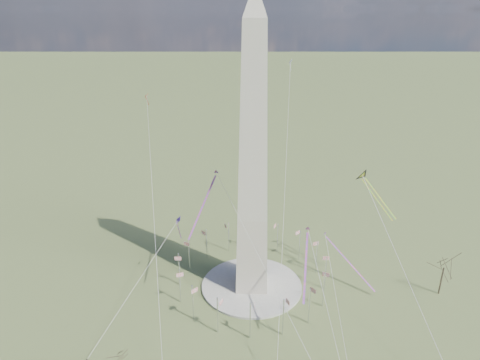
{
  "coord_description": "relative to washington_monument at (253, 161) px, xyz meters",
  "views": [
    {
      "loc": [
        1.73,
        -128.84,
        93.06
      ],
      "look_at": [
        -4.23,
        0.0,
        41.35
      ],
      "focal_mm": 32.0,
      "sensor_mm": 36.0,
      "label": 1
    }
  ],
  "objects": [
    {
      "name": "washington_monument",
      "position": [
        0.0,
        0.0,
        0.0
      ],
      "size": [
        15.56,
        15.56,
        100.0
      ],
      "color": "#B3A696",
      "rests_on": "plaza"
    },
    {
      "name": "kite_diamond_purple",
      "position": [
        -25.42,
        0.53,
        -22.95
      ],
      "size": [
        1.75,
        2.96,
        9.1
      ],
      "rotation": [
        0.0,
        0.0,
        2.88
      ],
      "color": "#381C82",
      "rests_on": "ground"
    },
    {
      "name": "kite_small_red",
      "position": [
        -42.21,
        35.58,
        13.44
      ],
      "size": [
        1.45,
        2.22,
        4.83
      ],
      "rotation": [
        0.0,
        0.0,
        2.59
      ],
      "color": "red",
      "rests_on": "ground"
    },
    {
      "name": "tree_near",
      "position": [
        65.83,
        -1.06,
        -36.56
      ],
      "size": [
        9.13,
        9.13,
        15.98
      ],
      "color": "#433A29",
      "rests_on": "ground"
    },
    {
      "name": "flagpole_ring",
      "position": [
        -0.0,
        -0.0,
        -40.68
      ],
      "size": [
        54.4,
        54.4,
        13.0
      ],
      "color": "white",
      "rests_on": "ground"
    },
    {
      "name": "plaza",
      "position": [
        0.0,
        0.0,
        -47.55
      ],
      "size": [
        36.0,
        36.0,
        0.8
      ],
      "primitive_type": "cylinder",
      "color": "#ADA79E",
      "rests_on": "ground"
    },
    {
      "name": "kite_delta_black",
      "position": [
        38.95,
        12.19,
        -10.05
      ],
      "size": [
        13.39,
        15.91,
        14.02
      ],
      "rotation": [
        0.0,
        0.0,
        3.78
      ],
      "color": "black",
      "rests_on": "ground"
    },
    {
      "name": "kite_streamer_mid",
      "position": [
        -15.2,
        1.1,
        -12.39
      ],
      "size": [
        8.35,
        22.19,
        15.73
      ],
      "rotation": [
        0.0,
        0.0,
        2.83
      ],
      "color": "#FF5128",
      "rests_on": "ground"
    },
    {
      "name": "tree_far",
      "position": [
        -34.87,
        -44.27,
        -39.87
      ],
      "size": [
        6.48,
        6.48,
        11.34
      ],
      "color": "#433A29",
      "rests_on": "ground"
    },
    {
      "name": "kite_small_white",
      "position": [
        13.97,
        50.61,
        24.86
      ],
      "size": [
        1.29,
        2.08,
        4.74
      ],
      "rotation": [
        0.0,
        0.0,
        2.73
      ],
      "color": "white",
      "rests_on": "ground"
    },
    {
      "name": "kite_streamer_left",
      "position": [
        16.52,
        -17.29,
        -23.38
      ],
      "size": [
        3.7,
        20.54,
        14.12
      ],
      "rotation": [
        0.0,
        0.0,
        3.02
      ],
      "color": "#FF5128",
      "rests_on": "ground"
    },
    {
      "name": "kite_streamer_right",
      "position": [
        32.27,
        6.09,
        -36.97
      ],
      "size": [
        17.62,
        16.06,
        15.47
      ],
      "rotation": [
        0.0,
        0.0,
        3.98
      ],
      "color": "#FF5128",
      "rests_on": "ground"
    },
    {
      "name": "ground",
      "position": [
        0.0,
        0.0,
        -47.95
      ],
      "size": [
        2000.0,
        2000.0,
        0.0
      ],
      "primitive_type": "plane",
      "color": "#415128",
      "rests_on": "ground"
    }
  ]
}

